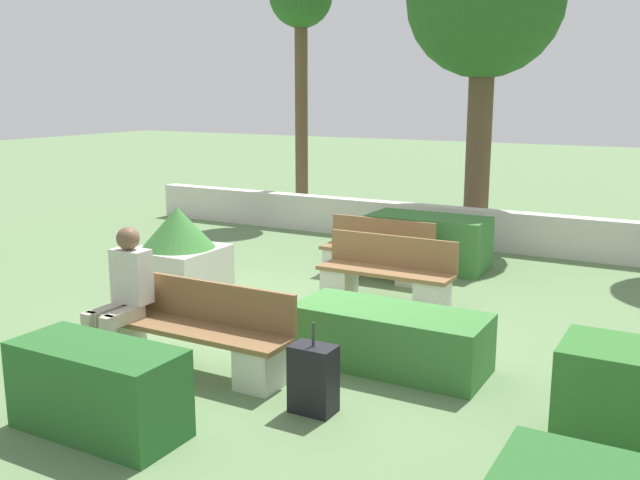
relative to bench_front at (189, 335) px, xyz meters
name	(u,v)px	position (x,y,z in m)	size (l,w,h in m)	color
ground_plane	(307,326)	(0.36, 1.65, -0.33)	(60.00, 60.00, 0.00)	#607F51
perimeter_wall	(451,226)	(0.36, 6.63, 0.00)	(12.58, 0.30, 0.67)	beige
bench_front	(189,335)	(0.00, 0.00, 0.00)	(2.18, 0.48, 0.84)	brown
bench_left_side	(386,279)	(0.78, 2.90, -0.02)	(1.73, 0.48, 0.84)	brown
bench_right_side	(376,257)	(0.17, 3.95, -0.02)	(1.60, 0.49, 0.84)	brown
person_seated_man	(123,289)	(-0.68, -0.14, 0.40)	(0.38, 0.64, 1.34)	#B2A893
hedge_block_mid_right	(428,242)	(0.58, 4.92, 0.06)	(1.77, 0.83, 0.79)	#3D7A38
hedge_block_far_left	(98,389)	(0.23, -1.38, 0.02)	(1.41, 0.62, 0.71)	#286028
hedge_block_far_right	(390,338)	(1.68, 0.98, -0.05)	(1.86, 0.77, 0.58)	#3D7A38
planter_corner_left	(179,254)	(-1.66, 1.85, 0.24)	(1.01, 1.01, 1.19)	beige
suitcase	(313,379)	(1.53, -0.25, -0.04)	(0.37, 0.24, 0.78)	black
tree_leftmost	(301,11)	(-3.34, 7.80, 3.87)	(1.28, 1.28, 5.15)	brown
tree_center_left	(485,2)	(0.57, 7.32, 3.77)	(2.69, 2.69, 5.53)	brown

